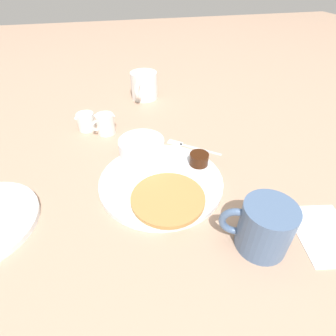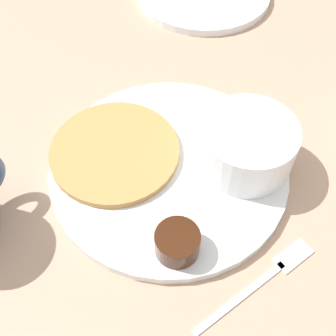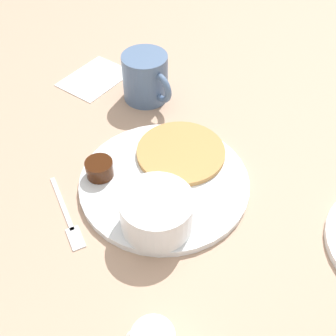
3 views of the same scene
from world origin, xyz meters
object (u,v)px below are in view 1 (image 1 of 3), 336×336
(fork, at_px, (187,146))
(creamer_pitcher_near, at_px, (105,124))
(creamer_pitcher_far, at_px, (86,121))
(second_mug, at_px, (144,86))
(bowl, at_px, (142,149))
(coffee_mug, at_px, (264,227))
(plate, at_px, (161,181))

(fork, bearing_deg, creamer_pitcher_near, -120.34)
(creamer_pitcher_far, bearing_deg, second_mug, 131.72)
(bowl, bearing_deg, creamer_pitcher_near, -154.69)
(coffee_mug, distance_m, creamer_pitcher_far, 0.57)
(creamer_pitcher_near, relative_size, creamer_pitcher_far, 1.00)
(fork, bearing_deg, creamer_pitcher_far, -120.97)
(creamer_pitcher_near, bearing_deg, coffee_mug, 28.35)
(plate, xyz_separation_m, creamer_pitcher_far, (-0.29, -0.16, 0.02))
(plate, xyz_separation_m, second_mug, (-0.47, 0.04, 0.04))
(creamer_pitcher_near, height_order, creamer_pitcher_far, creamer_pitcher_near)
(bowl, distance_m, second_mug, 0.39)
(coffee_mug, distance_m, creamer_pitcher_near, 0.51)
(bowl, distance_m, coffee_mug, 0.33)
(coffee_mug, bearing_deg, creamer_pitcher_near, -151.65)
(bowl, relative_size, second_mug, 0.90)
(coffee_mug, height_order, creamer_pitcher_far, coffee_mug)
(coffee_mug, height_order, second_mug, coffee_mug)
(bowl, bearing_deg, creamer_pitcher_far, -146.80)
(creamer_pitcher_far, relative_size, fork, 0.57)
(coffee_mug, xyz_separation_m, fork, (-0.33, -0.03, -0.05))
(fork, bearing_deg, second_mug, -169.72)
(creamer_pitcher_far, relative_size, second_mug, 0.60)
(plate, relative_size, creamer_pitcher_near, 3.87)
(creamer_pitcher_near, height_order, second_mug, second_mug)
(plate, height_order, creamer_pitcher_far, creamer_pitcher_far)
(fork, bearing_deg, plate, -38.12)
(bowl, distance_m, creamer_pitcher_far, 0.24)
(creamer_pitcher_far, bearing_deg, plate, 29.44)
(second_mug, bearing_deg, bowl, -10.13)
(fork, relative_size, second_mug, 1.06)
(second_mug, bearing_deg, creamer_pitcher_near, -34.53)
(plate, bearing_deg, creamer_pitcher_near, -156.73)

